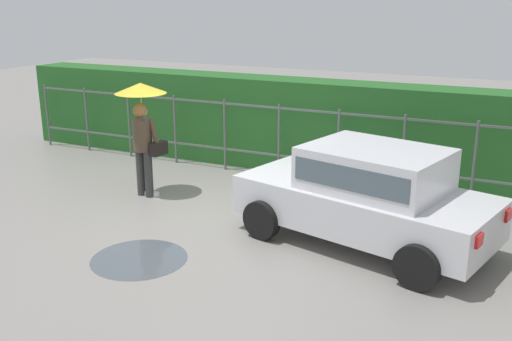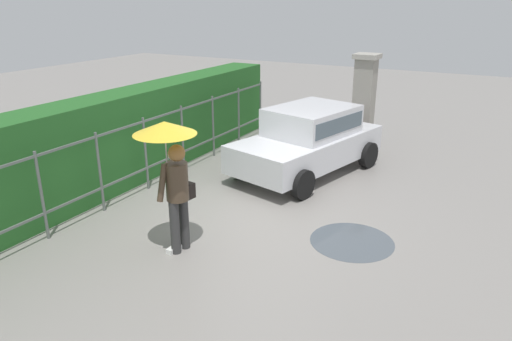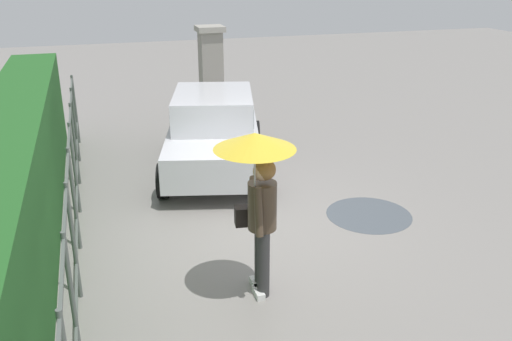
# 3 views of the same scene
# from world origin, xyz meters

# --- Properties ---
(ground_plane) EXTENTS (40.00, 40.00, 0.00)m
(ground_plane) POSITION_xyz_m (0.00, 0.00, 0.00)
(ground_plane) COLOR gray
(car) EXTENTS (3.99, 2.55, 1.48)m
(car) POSITION_xyz_m (2.52, 0.05, 0.80)
(car) COLOR silver
(car) RESTS_ON ground
(pedestrian) EXTENTS (0.92, 0.92, 2.07)m
(pedestrian) POSITION_xyz_m (-1.75, 0.48, 1.49)
(pedestrian) COLOR #333333
(pedestrian) RESTS_ON ground
(gate_pillar) EXTENTS (0.60, 0.60, 2.42)m
(gate_pillar) POSITION_xyz_m (4.92, -0.45, 1.24)
(gate_pillar) COLOR gray
(gate_pillar) RESTS_ON ground
(fence_section) EXTENTS (11.17, 0.05, 1.50)m
(fence_section) POSITION_xyz_m (-0.60, 2.56, 0.83)
(fence_section) COLOR #59605B
(fence_section) RESTS_ON ground
(hedge_row) EXTENTS (12.12, 0.90, 1.90)m
(hedge_row) POSITION_xyz_m (-0.60, 3.28, 0.95)
(hedge_row) COLOR #235B23
(hedge_row) RESTS_ON ground
(puddle_near) EXTENTS (1.35, 1.35, 0.00)m
(puddle_near) POSITION_xyz_m (-0.19, -1.86, 0.00)
(puddle_near) COLOR #4C545B
(puddle_near) RESTS_ON ground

